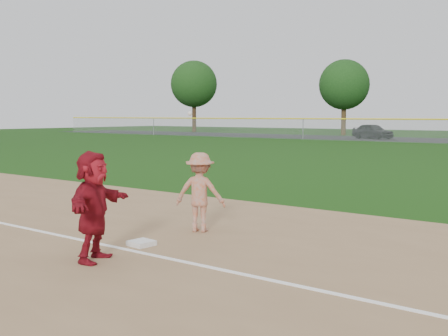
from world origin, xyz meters
The scene contains 8 objects.
ground centered at (0.00, 0.00, 0.00)m, with size 160.00×160.00×0.00m, color #143C0B.
foul_line centered at (0.00, -0.80, 0.03)m, with size 60.00×0.10×0.01m, color white.
first_base centered at (-0.40, -0.41, 0.06)m, with size 0.39×0.39×0.09m, color silver.
base_runner centered at (-0.24, -1.61, 0.91)m, with size 1.65×0.52×1.78m, color maroon.
car_left centered at (-15.28, 45.47, 0.76)m, with size 1.78×4.41×1.50m, color black.
first_base_play centered at (-0.36, 1.18, 0.82)m, with size 1.18×1.18×2.41m.
tree_0 centered at (-44.00, 52.00, 6.59)m, with size 6.40×6.40×9.81m.
tree_1 centered at (-22.00, 53.00, 5.83)m, with size 5.80×5.80×8.75m.
Camera 1 is at (6.80, -7.36, 2.36)m, focal length 45.00 mm.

